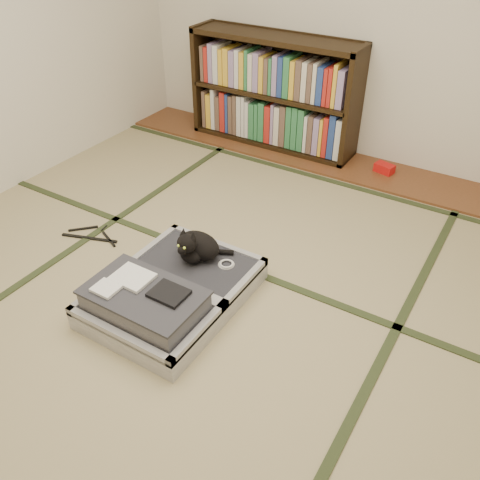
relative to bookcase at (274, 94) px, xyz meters
The scene contains 10 objects.
floor 2.22m from the bookcase, 72.01° to the right, with size 4.50×4.50×0.00m, color tan.
wood_strip 0.81m from the bookcase, ahead, with size 4.00×0.50×0.02m, color brown.
red_item 1.12m from the bookcase, ahead, with size 0.15×0.09×0.07m, color red.
room_shell 2.40m from the bookcase, 72.01° to the right, with size 4.50×4.50×4.50m.
tatami_borders 1.77m from the bookcase, 66.90° to the right, with size 4.00×4.50×0.01m.
bookcase is the anchor object (origin of this frame).
suitcase 2.26m from the bookcase, 76.06° to the right, with size 0.69×0.92×0.27m.
cat 1.96m from the bookcase, 74.46° to the right, with size 0.31×0.31×0.25m.
cable_coil 1.99m from the bookcase, 69.09° to the right, with size 0.10×0.10×0.02m.
hanger 1.98m from the bookcase, 99.43° to the right, with size 0.40×0.24×0.01m.
Camera 1 is at (1.29, -1.67, 1.95)m, focal length 38.00 mm.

